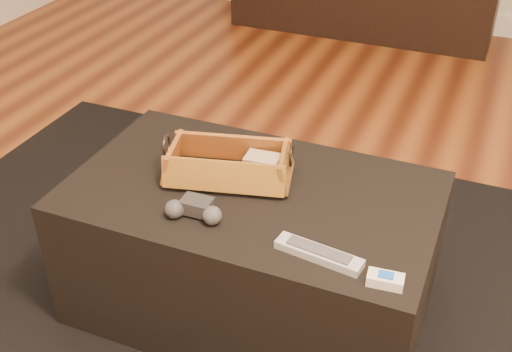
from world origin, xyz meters
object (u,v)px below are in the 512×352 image
at_px(cream_gadget, 385,280).
at_px(ottoman, 252,249).
at_px(wicker_basket, 229,166).
at_px(game_controller, 195,210).
at_px(tv_remote, 222,174).
at_px(silver_remote, 319,253).

bearing_deg(cream_gadget, ottoman, 150.97).
distance_m(wicker_basket, game_controller, 0.20).
bearing_deg(cream_gadget, game_controller, 173.34).
relative_size(tv_remote, game_controller, 1.17).
bearing_deg(cream_gadget, wicker_basket, 152.76).
bearing_deg(silver_remote, ottoman, 141.69).
bearing_deg(ottoman, wicker_basket, 162.97).
relative_size(ottoman, silver_remote, 4.58).
bearing_deg(silver_remote, tv_remote, 149.09).
bearing_deg(cream_gadget, tv_remote, 154.91).
distance_m(wicker_basket, cream_gadget, 0.56).
height_order(tv_remote, wicker_basket, wicker_basket).
height_order(tv_remote, game_controller, game_controller).
bearing_deg(wicker_basket, game_controller, -91.14).
relative_size(ottoman, wicker_basket, 2.65).
bearing_deg(silver_remote, game_controller, 175.41).
bearing_deg(wicker_basket, silver_remote, -33.97).
bearing_deg(ottoman, silver_remote, -38.31).
xyz_separation_m(tv_remote, cream_gadget, (0.51, -0.24, -0.01)).
relative_size(wicker_basket, game_controller, 2.42).
height_order(silver_remote, cream_gadget, cream_gadget).
bearing_deg(tv_remote, silver_remote, -50.83).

